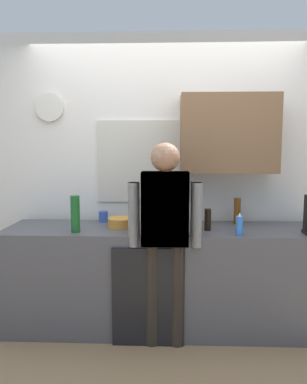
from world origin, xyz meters
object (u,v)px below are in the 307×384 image
potted_plant (177,217)px  person_at_sink (165,228)px  bottle_red_vinegar (150,220)px  cup_blue_mug (103,217)px  person_guest (165,228)px  bottle_green_wine (75,214)px  bottle_amber_beer (237,211)px  dish_soap (239,225)px  mixing_bowl (121,223)px  bottle_dark_sauce (208,220)px

potted_plant → person_at_sink: person_at_sink is taller
bottle_red_vinegar → cup_blue_mug: bearing=136.0°
cup_blue_mug → person_guest: person_guest is taller
cup_blue_mug → potted_plant: potted_plant is taller
potted_plant → bottle_green_wine: bearing=178.5°
bottle_amber_beer → person_guest: (-0.64, -0.51, -0.05)m
cup_blue_mug → dish_soap: (1.15, -0.47, 0.03)m
bottle_red_vinegar → potted_plant: 0.22m
person_guest → cup_blue_mug: bearing=-25.4°
potted_plant → person_at_sink: size_ratio=0.14×
dish_soap → person_at_sink: size_ratio=0.11×
person_guest → potted_plant: bearing=-118.2°
potted_plant → cup_blue_mug: bearing=146.9°
cup_blue_mug → mixing_bowl: (0.19, -0.21, -0.01)m
bottle_dark_sauce → dish_soap: size_ratio=1.00×
dish_soap → person_guest: (-0.58, -0.06, -0.01)m
bottle_dark_sauce → person_guest: (-0.35, -0.23, -0.02)m
bottle_red_vinegar → bottle_amber_beer: bearing=28.2°
dish_soap → mixing_bowl: bearing=165.3°
bottle_amber_beer → dish_soap: 0.45m
mixing_bowl → dish_soap: dish_soap is taller
potted_plant → dish_soap: 0.49m
bottle_amber_beer → person_at_sink: bearing=-141.7°
bottle_amber_beer → mixing_bowl: (-1.03, -0.19, -0.07)m
bottle_red_vinegar → bottle_dark_sauce: 0.49m
person_guest → person_at_sink: bearing=-0.0°
bottle_amber_beer → dish_soap: size_ratio=1.28×
bottle_dark_sauce → mixing_bowl: size_ratio=0.82×
bottle_green_wine → cup_blue_mug: bearing=69.4°
bottle_red_vinegar → potted_plant: potted_plant is taller
bottle_red_vinegar → bottle_amber_beer: bottle_amber_beer is taller
bottle_amber_beer → mixing_bowl: size_ratio=1.05×
person_at_sink → cup_blue_mug: bearing=126.2°
bottle_amber_beer → potted_plant: size_ratio=1.00×
person_at_sink → bottle_amber_beer: bearing=27.4°
mixing_bowl → person_at_sink: person_at_sink is taller
bottle_green_wine → potted_plant: bearing=-1.5°
mixing_bowl → person_guest: person_guest is taller
bottle_dark_sauce → mixing_bowl: (-0.73, 0.09, -0.05)m
bottle_amber_beer → mixing_bowl: bearing=-169.5°
dish_soap → bottle_green_wine: bearing=177.6°
bottle_red_vinegar → dish_soap: (0.70, -0.03, -0.03)m
bottle_red_vinegar → person_guest: size_ratio=0.14×
bottle_dark_sauce → bottle_amber_beer: 0.41m
cup_blue_mug → bottle_green_wine: bearing=-110.6°
bottle_amber_beer → potted_plant: 0.68m
mixing_bowl → bottle_green_wine: bearing=-149.8°
bottle_amber_beer → person_at_sink: size_ratio=0.14×
mixing_bowl → dish_soap: bearing=-14.7°
mixing_bowl → bottle_amber_beer: bearing=10.5°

